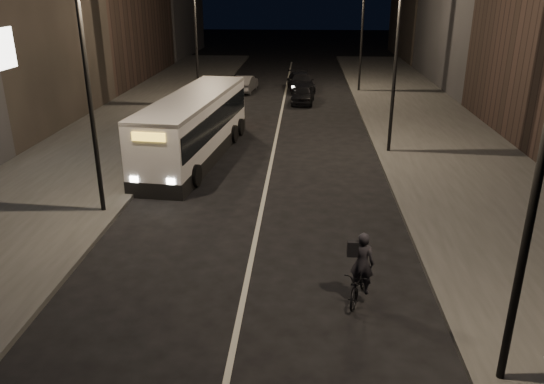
# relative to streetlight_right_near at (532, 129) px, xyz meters

# --- Properties ---
(ground) EXTENTS (180.00, 180.00, 0.00)m
(ground) POSITION_rel_streetlight_right_near_xyz_m (-5.33, 4.00, -5.36)
(ground) COLOR black
(ground) RESTS_ON ground
(sidewalk_right) EXTENTS (7.00, 70.00, 0.16)m
(sidewalk_right) POSITION_rel_streetlight_right_near_xyz_m (3.17, 18.00, -5.28)
(sidewalk_right) COLOR #32312F
(sidewalk_right) RESTS_ON ground
(sidewalk_left) EXTENTS (7.00, 70.00, 0.16)m
(sidewalk_left) POSITION_rel_streetlight_right_near_xyz_m (-13.83, 18.00, -5.28)
(sidewalk_left) COLOR #32312F
(sidewalk_left) RESTS_ON ground
(streetlight_right_near) EXTENTS (1.20, 0.44, 8.12)m
(streetlight_right_near) POSITION_rel_streetlight_right_near_xyz_m (0.00, 0.00, 0.00)
(streetlight_right_near) COLOR black
(streetlight_right_near) RESTS_ON sidewalk_right
(streetlight_right_mid) EXTENTS (1.20, 0.44, 8.12)m
(streetlight_right_mid) POSITION_rel_streetlight_right_near_xyz_m (0.00, 16.00, 0.00)
(streetlight_right_mid) COLOR black
(streetlight_right_mid) RESTS_ON sidewalk_right
(streetlight_right_far) EXTENTS (1.20, 0.44, 8.12)m
(streetlight_right_far) POSITION_rel_streetlight_right_near_xyz_m (0.00, 32.00, 0.00)
(streetlight_right_far) COLOR black
(streetlight_right_far) RESTS_ON sidewalk_right
(streetlight_left_near) EXTENTS (1.20, 0.44, 8.12)m
(streetlight_left_near) POSITION_rel_streetlight_right_near_xyz_m (-10.66, 8.00, 0.00)
(streetlight_left_near) COLOR black
(streetlight_left_near) RESTS_ON sidewalk_left
(streetlight_left_far) EXTENTS (1.20, 0.44, 8.12)m
(streetlight_left_far) POSITION_rel_streetlight_right_near_xyz_m (-10.66, 26.00, 0.00)
(streetlight_left_far) COLOR black
(streetlight_left_far) RESTS_ON sidewalk_left
(city_bus) EXTENTS (3.49, 11.14, 2.96)m
(city_bus) POSITION_rel_streetlight_right_near_xyz_m (-8.93, 14.91, -3.75)
(city_bus) COLOR silver
(city_bus) RESTS_ON ground
(cyclist_on_bicycle) EXTENTS (1.11, 1.84, 2.00)m
(cyclist_on_bicycle) POSITION_rel_streetlight_right_near_xyz_m (-2.33, 2.93, -4.69)
(cyclist_on_bicycle) COLOR black
(cyclist_on_bicycle) RESTS_ON ground
(car_near) EXTENTS (1.72, 3.79, 1.26)m
(car_near) POSITION_rel_streetlight_right_near_xyz_m (-3.98, 27.70, -4.73)
(car_near) COLOR black
(car_near) RESTS_ON ground
(car_mid) EXTENTS (1.72, 3.96, 1.27)m
(car_mid) POSITION_rel_streetlight_right_near_xyz_m (-8.44, 31.62, -4.73)
(car_mid) COLOR #404042
(car_mid) RESTS_ON ground
(car_far) EXTENTS (2.44, 4.82, 1.34)m
(car_far) POSITION_rel_streetlight_right_near_xyz_m (-4.18, 32.39, -4.69)
(car_far) COLOR black
(car_far) RESTS_ON ground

